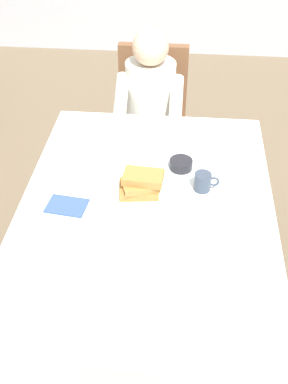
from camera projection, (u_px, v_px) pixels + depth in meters
name	position (u px, v px, depth m)	size (l,w,h in m)	color
ground_plane	(146.00, 309.00, 2.54)	(14.00, 14.00, 0.00)	brown
dining_table_main	(147.00, 219.00, 2.13)	(1.12, 1.52, 0.74)	silver
chair_diner	(152.00, 110.00, 3.11)	(0.44, 0.45, 0.93)	brown
diner_person	(150.00, 103.00, 2.90)	(0.40, 0.43, 1.12)	silver
plate_breakfast	(142.00, 193.00, 2.12)	(0.28, 0.28, 0.02)	white
breakfast_stack	(141.00, 184.00, 2.08)	(0.20, 0.16, 0.10)	#A36B33
cup_coffee	(203.00, 182.00, 2.12)	(0.11, 0.08, 0.08)	#333D4C
bowl_butter	(181.00, 164.00, 2.26)	(0.11, 0.11, 0.04)	black
syrup_pitcher	(96.00, 164.00, 2.24)	(0.08, 0.08, 0.07)	silver
fork_left_of_plate	(99.00, 194.00, 2.12)	(0.18, 0.01, 0.01)	silver
knife_right_of_plate	(185.00, 199.00, 2.09)	(0.20, 0.01, 0.01)	silver
spoon_near_edge	(125.00, 245.00, 1.88)	(0.15, 0.01, 0.01)	silver
napkin_folded	(67.00, 206.00, 2.05)	(0.17, 0.12, 0.01)	#334C7F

